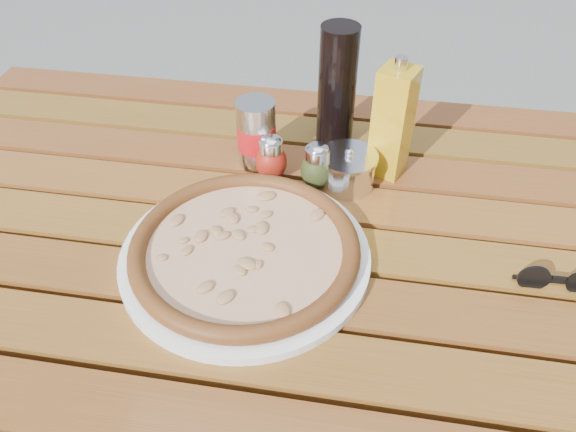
% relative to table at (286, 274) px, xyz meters
% --- Properties ---
extents(table, '(1.40, 0.90, 0.75)m').
position_rel_table_xyz_m(table, '(0.00, 0.00, 0.00)').
color(table, '#341E0B').
rests_on(table, ground).
extents(plate, '(0.42, 0.42, 0.01)m').
position_rel_table_xyz_m(plate, '(-0.05, -0.05, 0.08)').
color(plate, white).
rests_on(plate, table).
extents(pizza, '(0.38, 0.38, 0.03)m').
position_rel_table_xyz_m(pizza, '(-0.05, -0.05, 0.10)').
color(pizza, beige).
rests_on(pizza, plate).
extents(pepper_shaker, '(0.06, 0.06, 0.08)m').
position_rel_table_xyz_m(pepper_shaker, '(-0.05, 0.15, 0.11)').
color(pepper_shaker, '#AE2313').
rests_on(pepper_shaker, table).
extents(oregano_shaker, '(0.06, 0.06, 0.08)m').
position_rel_table_xyz_m(oregano_shaker, '(0.03, 0.14, 0.11)').
color(oregano_shaker, '#38411A').
rests_on(oregano_shaker, table).
extents(dark_bottle, '(0.08, 0.08, 0.22)m').
position_rel_table_xyz_m(dark_bottle, '(0.04, 0.27, 0.19)').
color(dark_bottle, black).
rests_on(dark_bottle, table).
extents(soda_can, '(0.08, 0.08, 0.12)m').
position_rel_table_xyz_m(soda_can, '(-0.08, 0.19, 0.13)').
color(soda_can, silver).
rests_on(soda_can, table).
extents(olive_oil_cruet, '(0.07, 0.07, 0.21)m').
position_rel_table_xyz_m(olive_oil_cruet, '(0.14, 0.20, 0.17)').
color(olive_oil_cruet, '#C59415').
rests_on(olive_oil_cruet, table).
extents(parmesan_tin, '(0.12, 0.12, 0.07)m').
position_rel_table_xyz_m(parmesan_tin, '(0.08, 0.15, 0.11)').
color(parmesan_tin, silver).
rests_on(parmesan_tin, table).
extents(sunglasses, '(0.11, 0.03, 0.04)m').
position_rel_table_xyz_m(sunglasses, '(0.38, -0.03, 0.09)').
color(sunglasses, black).
rests_on(sunglasses, table).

